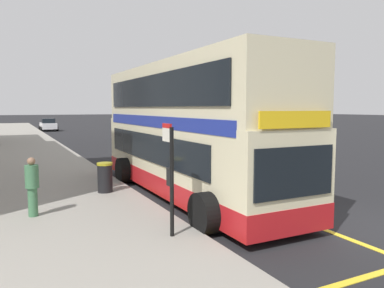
# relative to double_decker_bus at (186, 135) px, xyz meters

# --- Properties ---
(ground_plane) EXTENTS (260.00, 260.00, 0.00)m
(ground_plane) POSITION_rel_double_decker_bus_xyz_m (2.46, 26.86, -2.06)
(ground_plane) COLOR black
(pavement_near) EXTENTS (6.00, 76.00, 0.14)m
(pavement_near) POSITION_rel_double_decker_bus_xyz_m (-4.54, 26.86, -1.99)
(pavement_near) COLOR gray
(pavement_near) RESTS_ON ground
(double_decker_bus) EXTENTS (3.15, 10.57, 4.40)m
(double_decker_bus) POSITION_rel_double_decker_bus_xyz_m (0.00, 0.00, 0.00)
(double_decker_bus) COLOR beige
(double_decker_bus) RESTS_ON ground
(bus_bay_markings) EXTENTS (3.02, 13.48, 0.01)m
(bus_bay_markings) POSITION_rel_double_decker_bus_xyz_m (-0.03, -0.36, -2.06)
(bus_bay_markings) COLOR yellow
(bus_bay_markings) RESTS_ON ground
(bus_stop_sign) EXTENTS (0.09, 0.51, 2.48)m
(bus_stop_sign) POSITION_rel_double_decker_bus_xyz_m (-2.25, -3.83, -0.44)
(bus_stop_sign) COLOR black
(bus_stop_sign) RESTS_ON pavement_near
(parked_car_navy_far) EXTENTS (2.09, 4.20, 1.62)m
(parked_car_navy_far) POSITION_rel_double_decker_bus_xyz_m (7.42, 11.23, -1.26)
(parked_car_navy_far) COLOR navy
(parked_car_navy_far) RESTS_ON ground
(parked_car_teal_kerbside) EXTENTS (2.09, 4.20, 1.62)m
(parked_car_teal_kerbside) POSITION_rel_double_decker_bus_xyz_m (5.38, 20.26, -1.26)
(parked_car_teal_kerbside) COLOR #196066
(parked_car_teal_kerbside) RESTS_ON ground
(parked_car_white_behind) EXTENTS (2.09, 4.20, 1.62)m
(parked_car_white_behind) POSITION_rel_double_decker_bus_xyz_m (-0.53, 39.68, -1.26)
(parked_car_white_behind) COLOR silver
(parked_car_white_behind) RESTS_ON ground
(pedestrian_waiting_near_sign) EXTENTS (0.34, 0.34, 1.55)m
(pedestrian_waiting_near_sign) POSITION_rel_double_decker_bus_xyz_m (-4.89, -0.90, -1.09)
(pedestrian_waiting_near_sign) COLOR #3F724C
(pedestrian_waiting_near_sign) RESTS_ON pavement_near
(litter_bin) EXTENTS (0.52, 0.52, 1.00)m
(litter_bin) POSITION_rel_double_decker_bus_xyz_m (-2.53, 1.05, -1.42)
(litter_bin) COLOR black
(litter_bin) RESTS_ON pavement_near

